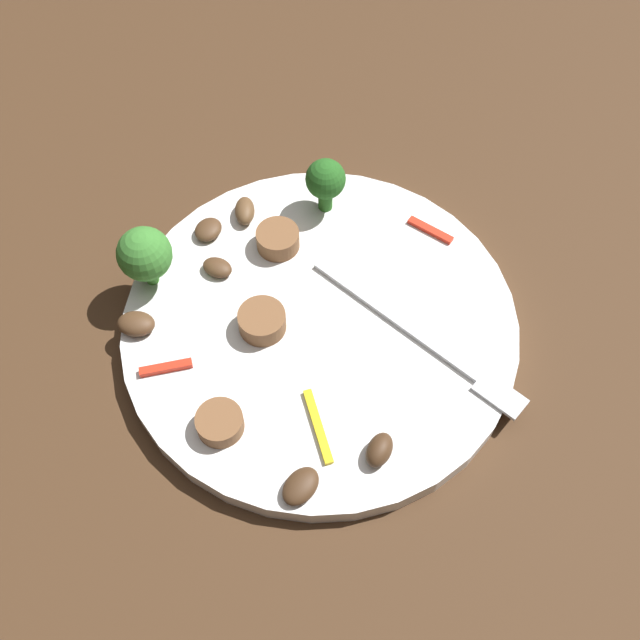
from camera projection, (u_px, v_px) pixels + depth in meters
name	position (u px, v px, depth m)	size (l,w,h in m)	color
ground_plane	(320.00, 331.00, 0.54)	(1.40, 1.40, 0.00)	#422B19
plate	(320.00, 326.00, 0.53)	(0.28, 0.28, 0.02)	white
fork	(430.00, 345.00, 0.51)	(0.18, 0.06, 0.00)	silver
broccoli_floret_0	(326.00, 181.00, 0.56)	(0.03, 0.03, 0.05)	#296420
broccoli_floret_1	(145.00, 255.00, 0.52)	(0.04, 0.04, 0.05)	#408630
sausage_slice_0	(220.00, 423.00, 0.48)	(0.03, 0.03, 0.01)	brown
sausage_slice_1	(278.00, 239.00, 0.56)	(0.03, 0.03, 0.02)	brown
sausage_slice_2	(262.00, 321.00, 0.52)	(0.03, 0.03, 0.02)	brown
mushroom_0	(379.00, 450.00, 0.47)	(0.02, 0.02, 0.01)	#422B19
mushroom_1	(245.00, 210.00, 0.57)	(0.03, 0.02, 0.01)	brown
mushroom_2	(208.00, 230.00, 0.56)	(0.02, 0.02, 0.01)	#4C331E
mushroom_3	(136.00, 324.00, 0.52)	(0.03, 0.02, 0.01)	#4C331E
mushroom_4	(301.00, 486.00, 0.46)	(0.03, 0.02, 0.01)	#422B19
mushroom_5	(217.00, 267.00, 0.55)	(0.02, 0.02, 0.01)	#4C331E
pepper_strip_0	(430.00, 230.00, 0.57)	(0.04, 0.01, 0.00)	red
pepper_strip_2	(166.00, 368.00, 0.50)	(0.04, 0.01, 0.00)	red
pepper_strip_3	(318.00, 426.00, 0.48)	(0.05, 0.01, 0.00)	yellow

